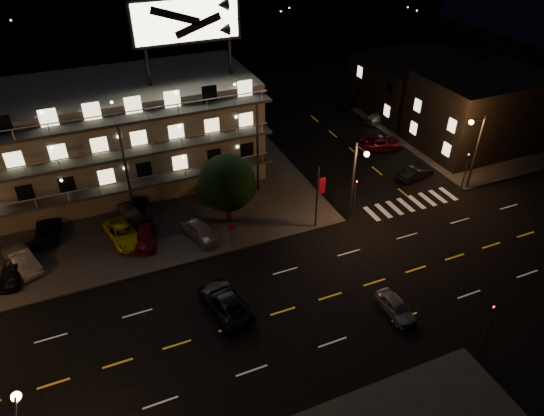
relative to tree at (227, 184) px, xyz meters
name	(u,v)px	position (x,y,z in m)	size (l,w,h in m)	color
ground	(307,304)	(2.06, -12.23, -4.16)	(140.00, 140.00, 0.00)	black
curb_nw	(88,206)	(-11.94, 7.77, -4.09)	(44.00, 24.00, 0.15)	#343432
curb_ne	(449,131)	(32.06, 7.77, -4.09)	(16.00, 24.00, 0.15)	#343432
motel	(115,134)	(-7.88, 11.65, 1.18)	(28.00, 13.80, 18.10)	gray
side_bldg_front	(480,111)	(32.05, 3.77, 0.09)	(14.06, 10.00, 8.50)	black
side_bldg_back	(415,84)	(32.05, 15.77, -0.66)	(14.06, 12.00, 7.00)	black
streetlight_nc	(356,176)	(10.56, -4.30, 0.80)	(0.44, 1.92, 8.00)	#2D2D30
streetlight_ne	(475,146)	(24.20, -3.93, 0.80)	(1.92, 0.44, 8.00)	#2D2D30
signal_nw	(355,194)	(11.06, -3.74, -1.59)	(0.20, 0.27, 4.60)	#2D2D30
signal_sw	(490,324)	(11.06, -20.73, -1.59)	(0.20, 0.27, 4.60)	#2D2D30
signal_ne	(467,167)	(24.06, -3.73, -1.59)	(0.27, 0.20, 4.60)	#2D2D30
banner_north	(318,196)	(7.15, -3.83, -0.73)	(0.83, 0.16, 6.40)	#2D2D30
stop_sign	(231,232)	(-0.94, -3.66, -2.45)	(0.91, 0.11, 2.61)	#2D2D30
tree	(227,184)	(0.00, 0.00, 0.00)	(5.36, 5.16, 6.75)	black
lot_car_0	(11,273)	(-18.37, -0.81, -3.34)	(1.59, 3.95, 1.35)	black
lot_car_1	(22,260)	(-17.60, 0.40, -3.26)	(1.60, 4.59, 1.51)	gray
lot_car_2	(123,234)	(-9.47, 0.90, -3.32)	(2.28, 4.95, 1.38)	yellow
lot_car_3	(146,236)	(-7.68, -0.14, -3.39)	(1.75, 4.32, 1.25)	#5A0C1A
lot_car_4	(200,231)	(-3.11, -1.39, -3.26)	(1.77, 4.41, 1.50)	gray
lot_car_6	(47,231)	(-15.59, 4.06, -3.39)	(2.07, 4.49, 1.25)	black
lot_car_7	(129,210)	(-8.34, 4.52, -3.37)	(1.79, 4.41, 1.28)	gray
lot_car_8	(138,203)	(-7.39, 5.21, -3.31)	(1.65, 4.11, 1.40)	black
lot_car_9	(213,187)	(0.09, 5.12, -3.27)	(1.57, 4.52, 1.49)	#5A0C1A
side_car_0	(416,173)	(20.89, -0.22, -3.49)	(1.43, 4.09, 1.35)	black
side_car_1	(380,143)	(21.27, 7.13, -3.40)	(2.53, 5.48, 1.52)	#5A0C1A
side_car_2	(379,118)	(25.31, 13.55, -3.54)	(1.75, 4.31, 1.25)	gray
side_car_3	(352,102)	(24.55, 19.29, -3.45)	(1.69, 4.20, 1.43)	black
road_car_east	(396,307)	(7.64, -15.63, -3.53)	(1.49, 3.70, 1.26)	gray
road_car_west	(225,302)	(-3.76, -10.35, -3.39)	(2.55, 5.53, 1.54)	black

